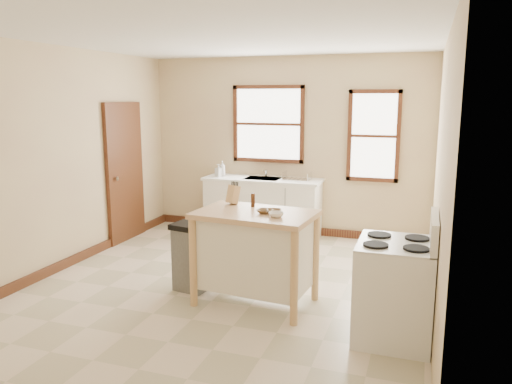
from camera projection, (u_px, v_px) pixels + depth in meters
floor at (229, 285)px, 5.86m from camera, size 5.00×5.00×0.00m
ceiling at (226, 37)px, 5.33m from camera, size 5.00×5.00×0.00m
wall_back at (287, 147)px, 7.92m from camera, size 4.50×0.04×2.80m
wall_left at (63, 159)px, 6.31m from camera, size 0.04×5.00×2.80m
wall_right at (440, 177)px, 4.88m from camera, size 0.04×5.00×2.80m
window_main at (268, 124)px, 7.93m from camera, size 1.17×0.06×1.22m
window_side at (374, 136)px, 7.43m from camera, size 0.77×0.06×1.37m
door_left at (125, 172)px, 7.57m from camera, size 0.06×0.90×2.10m
baseboard_back at (285, 229)px, 8.14m from camera, size 4.50×0.04×0.12m
baseboard_left at (72, 261)px, 6.55m from camera, size 0.04×5.00×0.12m
sink_counter at (263, 207)px, 7.91m from camera, size 1.86×0.62×0.92m
faucet at (266, 170)px, 7.97m from camera, size 0.03×0.03×0.22m
soap_bottle_a at (222, 169)px, 8.00m from camera, size 0.12×0.12×0.25m
soap_bottle_b at (219, 170)px, 7.97m from camera, size 0.12×0.12×0.20m
dish_rack at (297, 176)px, 7.66m from camera, size 0.47×0.39×0.11m
kitchen_island at (255, 258)px, 5.28m from camera, size 1.29×0.89×1.00m
knife_block at (233, 195)px, 5.54m from camera, size 0.13×0.13×0.20m
pepper_grinder at (253, 200)px, 5.41m from camera, size 0.06×0.06×0.15m
bowl_a at (265, 211)px, 5.12m from camera, size 0.20×0.20×0.04m
bowl_b at (274, 211)px, 5.13m from camera, size 0.19×0.19×0.04m
bowl_c at (276, 215)px, 4.96m from camera, size 0.21×0.21×0.05m
trash_bin at (192, 257)px, 5.66m from camera, size 0.45×0.40×0.78m
gas_stove at (395, 277)px, 4.48m from camera, size 0.73×0.74×1.18m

